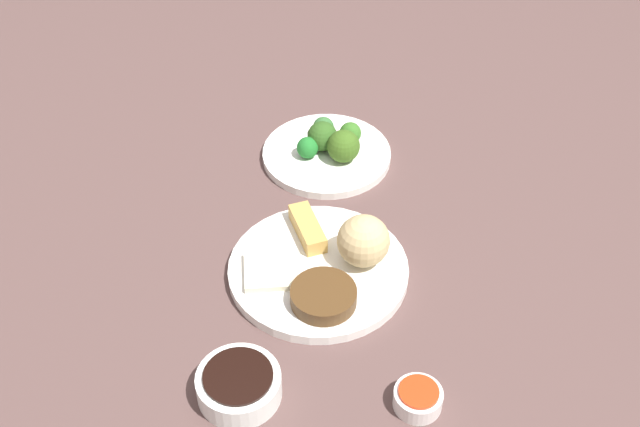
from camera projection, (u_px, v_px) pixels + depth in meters
tabletop at (316, 265)px, 1.19m from camera, size 2.20×2.20×0.02m
main_plate at (317, 270)px, 1.16m from camera, size 0.26×0.26×0.02m
rice_scoop at (363, 241)px, 1.14m from camera, size 0.08×0.08×0.08m
spring_roll at (308, 228)px, 1.19m from camera, size 0.05×0.10×0.03m
crab_rangoon_wonton at (270, 271)px, 1.14m from camera, size 0.08×0.07×0.01m
stir_fry_heap at (327, 296)px, 1.10m from camera, size 0.09×0.09×0.02m
broccoli_plate at (327, 155)px, 1.36m from camera, size 0.22×0.22×0.01m
broccoli_floret_0 at (322, 136)px, 1.34m from camera, size 0.05×0.05×0.05m
broccoli_floret_1 at (308, 148)px, 1.33m from camera, size 0.04×0.04×0.04m
broccoli_floret_2 at (323, 127)px, 1.37m from camera, size 0.04×0.04×0.04m
broccoli_floret_3 at (343, 146)px, 1.32m from camera, size 0.05×0.05×0.05m
broccoli_floret_5 at (350, 133)px, 1.36m from camera, size 0.04×0.04×0.04m
soy_sauce_bowl at (239, 386)px, 1.00m from camera, size 0.11×0.11×0.04m
soy_sauce_bowl_liquid at (238, 376)px, 0.98m from camera, size 0.09×0.09×0.00m
sauce_ramekin_sweet_and_sour at (418, 399)px, 0.99m from camera, size 0.06×0.06×0.03m
sauce_ramekin_sweet_and_sour_liquid at (419, 392)px, 0.98m from camera, size 0.05×0.05×0.00m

